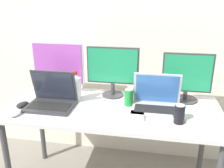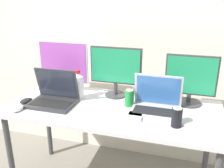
{
  "view_description": "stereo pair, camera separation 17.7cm",
  "coord_description": "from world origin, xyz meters",
  "px_view_note": "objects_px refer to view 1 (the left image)",
  "views": [
    {
      "loc": [
        0.3,
        -1.64,
        1.52
      ],
      "look_at": [
        0.0,
        0.0,
        0.92
      ],
      "focal_mm": 40.0,
      "sensor_mm": 36.0,
      "label": 1
    },
    {
      "loc": [
        0.47,
        -1.6,
        1.52
      ],
      "look_at": [
        0.0,
        0.0,
        0.92
      ],
      "focal_mm": 40.0,
      "sensor_mm": 36.0,
      "label": 2
    }
  ],
  "objects_px": {
    "mouse_by_keyboard": "(23,105)",
    "mouse_by_laptop": "(15,114)",
    "laptop_silver": "(52,98)",
    "keyboard_main": "(204,119)",
    "work_desk": "(112,115)",
    "monitor_center": "(113,69)",
    "soda_can_by_laptop": "(129,97)",
    "keyboard_aux": "(116,115)",
    "soda_can_near_keyboard": "(179,114)",
    "monitor_right": "(187,77)",
    "monitor_left": "(58,67)",
    "water_bottle": "(76,87)",
    "laptop_secondary": "(156,101)"
  },
  "relations": [
    {
      "from": "work_desk",
      "to": "water_bottle",
      "type": "distance_m",
      "value": 0.36
    },
    {
      "from": "work_desk",
      "to": "monitor_center",
      "type": "bearing_deg",
      "value": 98.86
    },
    {
      "from": "soda_can_near_keyboard",
      "to": "mouse_by_keyboard",
      "type": "bearing_deg",
      "value": 177.63
    },
    {
      "from": "monitor_left",
      "to": "monitor_center",
      "type": "relative_size",
      "value": 1.05
    },
    {
      "from": "soda_can_near_keyboard",
      "to": "soda_can_by_laptop",
      "type": "xyz_separation_m",
      "value": [
        -0.35,
        0.22,
        0.0
      ]
    },
    {
      "from": "monitor_left",
      "to": "keyboard_aux",
      "type": "xyz_separation_m",
      "value": [
        0.54,
        -0.36,
        -0.21
      ]
    },
    {
      "from": "monitor_right",
      "to": "laptop_silver",
      "type": "relative_size",
      "value": 1.1
    },
    {
      "from": "keyboard_main",
      "to": "soda_can_near_keyboard",
      "type": "xyz_separation_m",
      "value": [
        -0.16,
        -0.06,
        0.05
      ]
    },
    {
      "from": "soda_can_by_laptop",
      "to": "monitor_left",
      "type": "bearing_deg",
      "value": 164.8
    },
    {
      "from": "laptop_secondary",
      "to": "mouse_by_keyboard",
      "type": "height_order",
      "value": "laptop_secondary"
    },
    {
      "from": "monitor_right",
      "to": "monitor_center",
      "type": "bearing_deg",
      "value": -179.63
    },
    {
      "from": "work_desk",
      "to": "mouse_by_laptop",
      "type": "distance_m",
      "value": 0.68
    },
    {
      "from": "monitor_center",
      "to": "keyboard_main",
      "type": "bearing_deg",
      "value": -25.49
    },
    {
      "from": "laptop_silver",
      "to": "keyboard_main",
      "type": "xyz_separation_m",
      "value": [
        1.07,
        -0.04,
        -0.05
      ]
    },
    {
      "from": "monitor_left",
      "to": "laptop_secondary",
      "type": "bearing_deg",
      "value": -13.51
    },
    {
      "from": "water_bottle",
      "to": "soda_can_by_laptop",
      "type": "height_order",
      "value": "water_bottle"
    },
    {
      "from": "monitor_right",
      "to": "laptop_silver",
      "type": "bearing_deg",
      "value": -164.1
    },
    {
      "from": "mouse_by_keyboard",
      "to": "mouse_by_laptop",
      "type": "relative_size",
      "value": 1.07
    },
    {
      "from": "keyboard_main",
      "to": "mouse_by_keyboard",
      "type": "bearing_deg",
      "value": -176.17
    },
    {
      "from": "mouse_by_laptop",
      "to": "water_bottle",
      "type": "bearing_deg",
      "value": 63.22
    },
    {
      "from": "monitor_left",
      "to": "monitor_right",
      "type": "distance_m",
      "value": 1.02
    },
    {
      "from": "keyboard_main",
      "to": "laptop_silver",
      "type": "bearing_deg",
      "value": -179.14
    },
    {
      "from": "monitor_center",
      "to": "soda_can_near_keyboard",
      "type": "distance_m",
      "value": 0.65
    },
    {
      "from": "water_bottle",
      "to": "keyboard_aux",
      "type": "bearing_deg",
      "value": -32.54
    },
    {
      "from": "monitor_center",
      "to": "soda_can_by_laptop",
      "type": "bearing_deg",
      "value": -47.09
    },
    {
      "from": "monitor_left",
      "to": "keyboard_main",
      "type": "distance_m",
      "value": 1.18
    },
    {
      "from": "water_bottle",
      "to": "soda_can_near_keyboard",
      "type": "distance_m",
      "value": 0.81
    },
    {
      "from": "water_bottle",
      "to": "laptop_secondary",
      "type": "bearing_deg",
      "value": -5.71
    },
    {
      "from": "monitor_center",
      "to": "water_bottle",
      "type": "distance_m",
      "value": 0.32
    },
    {
      "from": "mouse_by_keyboard",
      "to": "keyboard_main",
      "type": "bearing_deg",
      "value": 22.84
    },
    {
      "from": "mouse_by_laptop",
      "to": "keyboard_main",
      "type": "bearing_deg",
      "value": 23.45
    },
    {
      "from": "laptop_secondary",
      "to": "mouse_by_laptop",
      "type": "bearing_deg",
      "value": -163.16
    },
    {
      "from": "monitor_left",
      "to": "monitor_center",
      "type": "bearing_deg",
      "value": -0.25
    },
    {
      "from": "keyboard_main",
      "to": "soda_can_near_keyboard",
      "type": "distance_m",
      "value": 0.18
    },
    {
      "from": "monitor_left",
      "to": "laptop_silver",
      "type": "distance_m",
      "value": 0.32
    },
    {
      "from": "keyboard_aux",
      "to": "mouse_by_keyboard",
      "type": "bearing_deg",
      "value": 174.2
    },
    {
      "from": "monitor_center",
      "to": "monitor_right",
      "type": "height_order",
      "value": "monitor_center"
    },
    {
      "from": "work_desk",
      "to": "laptop_silver",
      "type": "xyz_separation_m",
      "value": [
        -0.44,
        -0.05,
        0.13
      ]
    },
    {
      "from": "monitor_left",
      "to": "water_bottle",
      "type": "relative_size",
      "value": 1.88
    },
    {
      "from": "monitor_right",
      "to": "keyboard_aux",
      "type": "distance_m",
      "value": 0.63
    },
    {
      "from": "water_bottle",
      "to": "work_desk",
      "type": "bearing_deg",
      "value": -16.79
    },
    {
      "from": "monitor_left",
      "to": "soda_can_near_keyboard",
      "type": "height_order",
      "value": "monitor_left"
    },
    {
      "from": "monitor_left",
      "to": "soda_can_near_keyboard",
      "type": "relative_size",
      "value": 3.43
    },
    {
      "from": "laptop_silver",
      "to": "soda_can_by_laptop",
      "type": "height_order",
      "value": "laptop_silver"
    },
    {
      "from": "keyboard_main",
      "to": "mouse_by_keyboard",
      "type": "relative_size",
      "value": 3.85
    },
    {
      "from": "keyboard_aux",
      "to": "mouse_by_keyboard",
      "type": "height_order",
      "value": "mouse_by_keyboard"
    },
    {
      "from": "keyboard_main",
      "to": "soda_can_near_keyboard",
      "type": "height_order",
      "value": "soda_can_near_keyboard"
    },
    {
      "from": "monitor_center",
      "to": "mouse_by_keyboard",
      "type": "xyz_separation_m",
      "value": [
        -0.61,
        -0.33,
        -0.21
      ]
    },
    {
      "from": "laptop_silver",
      "to": "mouse_by_keyboard",
      "type": "relative_size",
      "value": 3.33
    },
    {
      "from": "work_desk",
      "to": "mouse_by_keyboard",
      "type": "relative_size",
      "value": 15.41
    }
  ]
}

